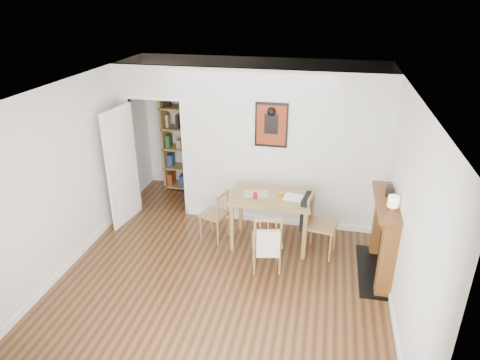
% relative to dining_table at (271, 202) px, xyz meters
% --- Properties ---
extents(ground, '(5.20, 5.20, 0.00)m').
position_rel_dining_table_xyz_m(ground, '(-0.52, -0.69, -0.73)').
color(ground, brown).
rests_on(ground, ground).
extents(room_shell, '(5.20, 5.20, 5.20)m').
position_rel_dining_table_xyz_m(room_shell, '(-0.42, 0.65, 0.57)').
color(room_shell, silver).
rests_on(room_shell, ground).
extents(dining_table, '(1.22, 0.78, 0.83)m').
position_rel_dining_table_xyz_m(dining_table, '(0.00, 0.00, 0.00)').
color(dining_table, olive).
rests_on(dining_table, ground).
extents(chair_left, '(0.53, 0.53, 0.84)m').
position_rel_dining_table_xyz_m(chair_left, '(-0.90, -0.02, -0.31)').
color(chair_left, '#9B7548').
rests_on(chair_left, ground).
extents(chair_right, '(0.61, 0.55, 0.96)m').
position_rel_dining_table_xyz_m(chair_right, '(0.76, -0.11, -0.24)').
color(chair_right, '#9B7548').
rests_on(chair_right, ground).
extents(chair_front, '(0.55, 0.60, 0.92)m').
position_rel_dining_table_xyz_m(chair_front, '(0.04, -0.67, -0.26)').
color(chair_front, '#9B7548').
rests_on(chair_front, ground).
extents(bookshelf, '(0.89, 0.36, 2.12)m').
position_rel_dining_table_xyz_m(bookshelf, '(-1.93, 1.71, 0.31)').
color(bookshelf, olive).
rests_on(bookshelf, ground).
extents(fireplace, '(0.45, 1.25, 1.16)m').
position_rel_dining_table_xyz_m(fireplace, '(1.64, -0.44, -0.12)').
color(fireplace, brown).
rests_on(fireplace, ground).
extents(red_glass, '(0.07, 0.07, 0.09)m').
position_rel_dining_table_xyz_m(red_glass, '(-0.23, -0.11, 0.14)').
color(red_glass, maroon).
rests_on(red_glass, dining_table).
extents(orange_fruit, '(0.07, 0.07, 0.07)m').
position_rel_dining_table_xyz_m(orange_fruit, '(0.14, 0.06, 0.14)').
color(orange_fruit, orange).
rests_on(orange_fruit, dining_table).
extents(placemat, '(0.41, 0.33, 0.00)m').
position_rel_dining_table_xyz_m(placemat, '(-0.24, 0.04, 0.10)').
color(placemat, beige).
rests_on(placemat, dining_table).
extents(notebook, '(0.36, 0.29, 0.02)m').
position_rel_dining_table_xyz_m(notebook, '(0.36, 0.01, 0.11)').
color(notebook, white).
rests_on(notebook, dining_table).
extents(mantel_lamp, '(0.14, 0.14, 0.21)m').
position_rel_dining_table_xyz_m(mantel_lamp, '(1.62, -0.78, 0.56)').
color(mantel_lamp, silver).
rests_on(mantel_lamp, fireplace).
extents(ceramic_jar_a, '(0.11, 0.11, 0.13)m').
position_rel_dining_table_xyz_m(ceramic_jar_a, '(1.63, -0.33, 0.49)').
color(ceramic_jar_a, black).
rests_on(ceramic_jar_a, fireplace).
extents(ceramic_jar_b, '(0.07, 0.07, 0.09)m').
position_rel_dining_table_xyz_m(ceramic_jar_b, '(1.65, -0.17, 0.47)').
color(ceramic_jar_b, black).
rests_on(ceramic_jar_b, fireplace).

